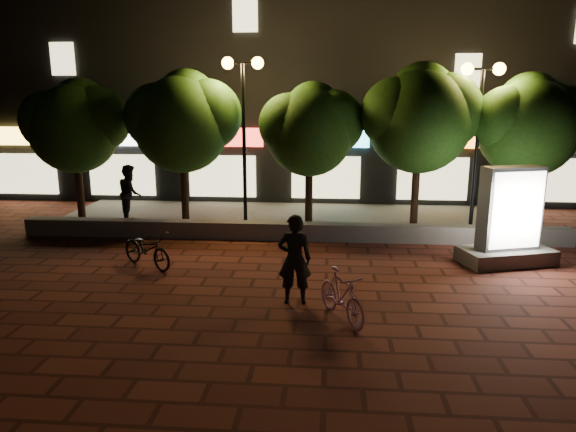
# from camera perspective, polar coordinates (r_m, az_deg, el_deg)

# --- Properties ---
(ground) EXTENTS (80.00, 80.00, 0.00)m
(ground) POSITION_cam_1_polar(r_m,az_deg,el_deg) (11.41, -1.40, -7.98)
(ground) COLOR maroon
(ground) RESTS_ON ground
(retaining_wall) EXTENTS (16.00, 0.45, 0.50)m
(retaining_wall) POSITION_cam_1_polar(r_m,az_deg,el_deg) (15.13, 0.17, -1.68)
(retaining_wall) COLOR slate
(retaining_wall) RESTS_ON ground
(sidewalk) EXTENTS (16.00, 5.00, 0.08)m
(sidewalk) POSITION_cam_1_polar(r_m,az_deg,el_deg) (17.60, 0.81, -0.29)
(sidewalk) COLOR slate
(sidewalk) RESTS_ON ground
(building_block) EXTENTS (28.00, 8.12, 11.30)m
(building_block) POSITION_cam_1_polar(r_m,az_deg,el_deg) (23.63, 1.92, 15.20)
(building_block) COLOR black
(building_block) RESTS_ON ground
(tree_far_left) EXTENTS (3.36, 2.80, 4.63)m
(tree_far_left) POSITION_cam_1_polar(r_m,az_deg,el_deg) (17.99, -22.40, 9.51)
(tree_far_left) COLOR black
(tree_far_left) RESTS_ON sidewalk
(tree_left) EXTENTS (3.60, 3.00, 4.89)m
(tree_left) POSITION_cam_1_polar(r_m,az_deg,el_deg) (16.71, -11.48, 10.55)
(tree_left) COLOR black
(tree_left) RESTS_ON sidewalk
(tree_mid) EXTENTS (3.24, 2.70, 4.50)m
(tree_mid) POSITION_cam_1_polar(r_m,az_deg,el_deg) (16.09, 2.58, 9.89)
(tree_mid) COLOR black
(tree_mid) RESTS_ON sidewalk
(tree_right) EXTENTS (3.72, 3.10, 5.07)m
(tree_right) POSITION_cam_1_polar(r_m,az_deg,el_deg) (16.29, 14.50, 10.77)
(tree_right) COLOR black
(tree_right) RESTS_ON sidewalk
(tree_far_right) EXTENTS (3.48, 2.90, 4.76)m
(tree_far_right) POSITION_cam_1_polar(r_m,az_deg,el_deg) (17.13, 25.20, 9.39)
(tree_far_right) COLOR black
(tree_far_right) RESTS_ON sidewalk
(street_lamp_left) EXTENTS (1.26, 0.36, 5.18)m
(street_lamp_left) POSITION_cam_1_polar(r_m,az_deg,el_deg) (16.01, -4.97, 12.75)
(street_lamp_left) COLOR black
(street_lamp_left) RESTS_ON sidewalk
(street_lamp_right) EXTENTS (1.26, 0.36, 4.98)m
(street_lamp_right) POSITION_cam_1_polar(r_m,az_deg,el_deg) (16.39, 20.51, 11.53)
(street_lamp_right) COLOR black
(street_lamp_right) RESTS_ON sidewalk
(ad_kiosk) EXTENTS (2.49, 1.74, 2.45)m
(ad_kiosk) POSITION_cam_1_polar(r_m,az_deg,el_deg) (13.94, 23.22, -0.91)
(ad_kiosk) COLOR slate
(ad_kiosk) RESTS_ON ground
(scooter_pink) EXTENTS (1.16, 1.62, 0.96)m
(scooter_pink) POSITION_cam_1_polar(r_m,az_deg,el_deg) (9.75, 5.95, -8.76)
(scooter_pink) COLOR #DF8EC2
(scooter_pink) RESTS_ON ground
(rider) EXTENTS (0.69, 0.47, 1.85)m
(rider) POSITION_cam_1_polar(r_m,az_deg,el_deg) (10.33, 0.73, -4.81)
(rider) COLOR black
(rider) RESTS_ON ground
(scooter_parked) EXTENTS (1.79, 1.49, 0.92)m
(scooter_parked) POSITION_cam_1_polar(r_m,az_deg,el_deg) (13.11, -15.34, -3.52)
(scooter_parked) COLOR black
(scooter_parked) RESTS_ON ground
(pedestrian) EXTENTS (0.98, 1.10, 1.88)m
(pedestrian) POSITION_cam_1_polar(r_m,az_deg,el_deg) (17.70, -17.06, 2.45)
(pedestrian) COLOR black
(pedestrian) RESTS_ON sidewalk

